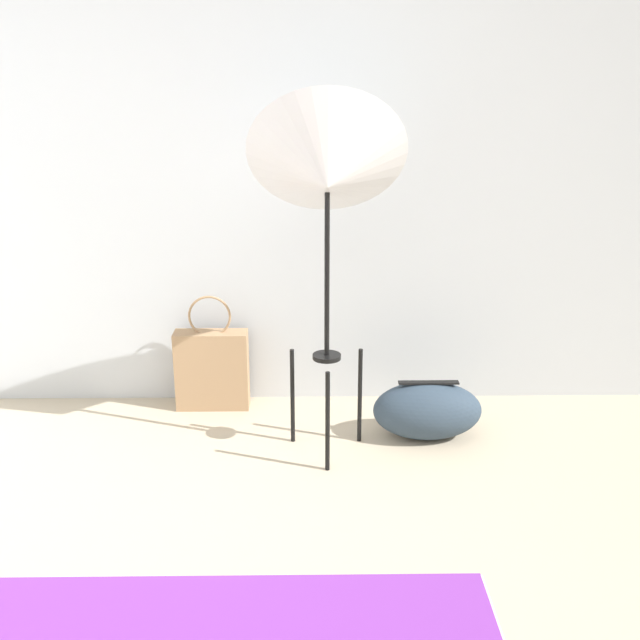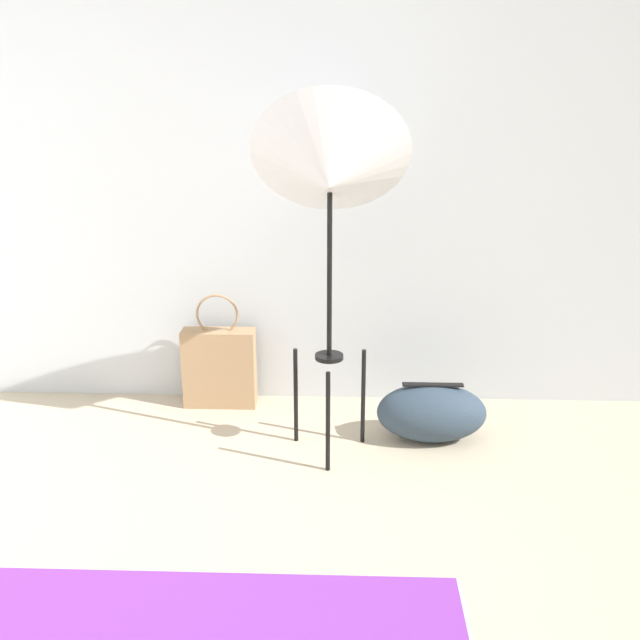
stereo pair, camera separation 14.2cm
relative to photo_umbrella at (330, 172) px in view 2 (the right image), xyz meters
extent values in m
cube|color=#B7BCC1|center=(-0.37, 0.62, 0.04)|extent=(8.00, 0.05, 2.60)
cube|color=#702D8E|center=(-0.48, -1.70, -0.83)|extent=(1.67, 0.41, 0.04)
cylinder|color=black|center=(0.00, -0.18, -1.03)|extent=(0.02, 0.02, 0.46)
cylinder|color=black|center=(-0.16, 0.09, -1.03)|extent=(0.02, 0.02, 0.46)
cylinder|color=black|center=(0.16, 0.09, -1.03)|extent=(0.02, 0.02, 0.46)
cylinder|color=black|center=(0.00, 0.00, -0.80)|extent=(0.13, 0.13, 0.02)
cylinder|color=black|center=(0.00, 0.00, -0.40)|extent=(0.02, 0.02, 0.81)
cone|color=silver|center=(0.00, 0.00, 0.01)|extent=(0.67, 0.56, 0.66)
cube|color=#9E7A56|center=(-0.58, 0.48, -1.06)|extent=(0.37, 0.12, 0.41)
torus|color=#9E7A56|center=(-0.58, 0.48, -0.77)|extent=(0.22, 0.01, 0.22)
ellipsoid|color=#2D3D4C|center=(0.48, 0.12, -1.12)|extent=(0.51, 0.28, 0.28)
cube|color=black|center=(0.48, 0.12, -0.98)|extent=(0.28, 0.04, 0.01)
camera|label=1|loc=(-0.07, -3.08, 0.39)|focal=42.00mm
camera|label=2|loc=(0.07, -3.07, 0.39)|focal=42.00mm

